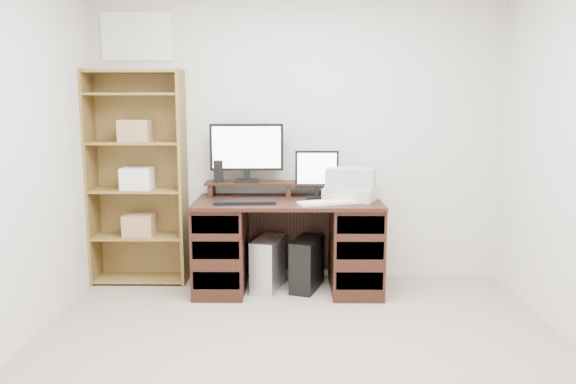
{
  "coord_description": "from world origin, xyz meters",
  "views": [
    {
      "loc": [
        -0.04,
        -2.84,
        1.53
      ],
      "look_at": [
        -0.08,
        1.43,
        0.85
      ],
      "focal_mm": 35.0,
      "sensor_mm": 36.0,
      "label": 1
    }
  ],
  "objects_px": {
    "tower_silver": "(268,263)",
    "tower_black": "(307,264)",
    "printer": "(351,194)",
    "desk": "(288,243)",
    "bookshelf": "(138,176)",
    "monitor_small": "(317,172)",
    "monitor_wide": "(247,149)"
  },
  "relations": [
    {
      "from": "monitor_wide",
      "to": "tower_silver",
      "type": "relative_size",
      "value": 1.44
    },
    {
      "from": "monitor_small",
      "to": "printer",
      "type": "bearing_deg",
      "value": -18.97
    },
    {
      "from": "monitor_wide",
      "to": "bookshelf",
      "type": "relative_size",
      "value": 0.34
    },
    {
      "from": "bookshelf",
      "to": "tower_black",
      "type": "bearing_deg",
      "value": -8.02
    },
    {
      "from": "printer",
      "to": "tower_black",
      "type": "bearing_deg",
      "value": -155.21
    },
    {
      "from": "monitor_wide",
      "to": "tower_silver",
      "type": "height_order",
      "value": "monitor_wide"
    },
    {
      "from": "monitor_small",
      "to": "printer",
      "type": "height_order",
      "value": "monitor_small"
    },
    {
      "from": "monitor_wide",
      "to": "monitor_small",
      "type": "height_order",
      "value": "monitor_wide"
    },
    {
      "from": "monitor_small",
      "to": "bookshelf",
      "type": "bearing_deg",
      "value": 176.89
    },
    {
      "from": "monitor_small",
      "to": "tower_black",
      "type": "xyz_separation_m",
      "value": [
        -0.08,
        -0.1,
        -0.75
      ]
    },
    {
      "from": "desk",
      "to": "bookshelf",
      "type": "bearing_deg",
      "value": 170.51
    },
    {
      "from": "tower_black",
      "to": "monitor_small",
      "type": "bearing_deg",
      "value": 70.42
    },
    {
      "from": "desk",
      "to": "tower_silver",
      "type": "bearing_deg",
      "value": 176.35
    },
    {
      "from": "desk",
      "to": "printer",
      "type": "distance_m",
      "value": 0.65
    },
    {
      "from": "tower_black",
      "to": "monitor_wide",
      "type": "bearing_deg",
      "value": 175.78
    },
    {
      "from": "desk",
      "to": "bookshelf",
      "type": "xyz_separation_m",
      "value": [
        -1.27,
        0.21,
        0.53
      ]
    },
    {
      "from": "monitor_wide",
      "to": "monitor_small",
      "type": "bearing_deg",
      "value": -11.7
    },
    {
      "from": "monitor_wide",
      "to": "monitor_small",
      "type": "xyz_separation_m",
      "value": [
        0.59,
        -0.1,
        -0.18
      ]
    },
    {
      "from": "monitor_wide",
      "to": "tower_silver",
      "type": "distance_m",
      "value": 0.97
    },
    {
      "from": "monitor_small",
      "to": "tower_black",
      "type": "height_order",
      "value": "monitor_small"
    },
    {
      "from": "monitor_wide",
      "to": "tower_black",
      "type": "relative_size",
      "value": 1.34
    },
    {
      "from": "desk",
      "to": "tower_silver",
      "type": "xyz_separation_m",
      "value": [
        -0.16,
        0.01,
        -0.17
      ]
    },
    {
      "from": "monitor_wide",
      "to": "tower_black",
      "type": "bearing_deg",
      "value": -23.98
    },
    {
      "from": "monitor_wide",
      "to": "bookshelf",
      "type": "xyz_separation_m",
      "value": [
        -0.92,
        -0.0,
        -0.22
      ]
    },
    {
      "from": "printer",
      "to": "tower_black",
      "type": "xyz_separation_m",
      "value": [
        -0.35,
        -0.01,
        -0.59
      ]
    },
    {
      "from": "monitor_wide",
      "to": "tower_black",
      "type": "xyz_separation_m",
      "value": [
        0.51,
        -0.2,
        -0.93
      ]
    },
    {
      "from": "desk",
      "to": "monitor_small",
      "type": "bearing_deg",
      "value": 26.25
    },
    {
      "from": "desk",
      "to": "bookshelf",
      "type": "height_order",
      "value": "bookshelf"
    },
    {
      "from": "tower_silver",
      "to": "tower_black",
      "type": "bearing_deg",
      "value": 14.83
    },
    {
      "from": "printer",
      "to": "tower_silver",
      "type": "distance_m",
      "value": 0.89
    },
    {
      "from": "monitor_small",
      "to": "monitor_wide",
      "type": "bearing_deg",
      "value": 170.84
    },
    {
      "from": "tower_silver",
      "to": "desk",
      "type": "bearing_deg",
      "value": 11.0
    }
  ]
}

